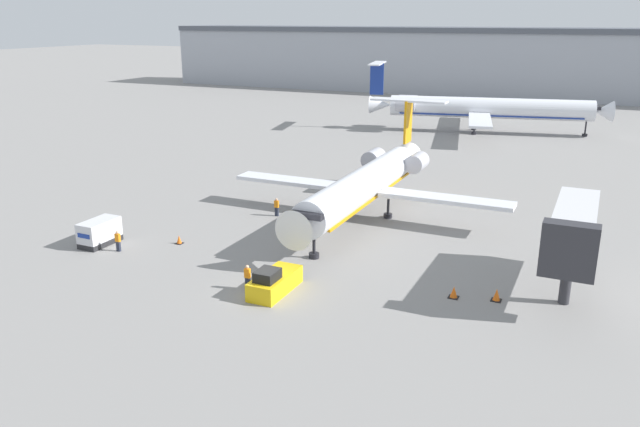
% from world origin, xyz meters
% --- Properties ---
extents(ground_plane, '(600.00, 600.00, 0.00)m').
position_xyz_m(ground_plane, '(0.00, 0.00, 0.00)').
color(ground_plane, gray).
extents(terminal_building, '(180.00, 16.80, 15.36)m').
position_xyz_m(terminal_building, '(0.00, 120.00, 7.71)').
color(terminal_building, '#9EA3AD').
rests_on(terminal_building, ground).
extents(airplane_main, '(26.35, 28.22, 9.36)m').
position_xyz_m(airplane_main, '(-0.06, 18.59, 3.30)').
color(airplane_main, silver).
rests_on(airplane_main, ground).
extents(pushback_tug, '(1.92, 4.64, 1.92)m').
position_xyz_m(pushback_tug, '(0.22, 0.70, 0.72)').
color(pushback_tug, yellow).
rests_on(pushback_tug, ground).
extents(luggage_cart, '(1.74, 3.42, 2.04)m').
position_xyz_m(luggage_cart, '(-17.09, 2.86, 1.02)').
color(luggage_cart, '#232326').
rests_on(luggage_cart, ground).
extents(worker_near_tug, '(0.40, 0.25, 1.77)m').
position_xyz_m(worker_near_tug, '(-1.64, 0.30, 0.93)').
color(worker_near_tug, '#232838').
rests_on(worker_near_tug, ground).
extents(worker_by_wing, '(0.40, 0.24, 1.71)m').
position_xyz_m(worker_by_wing, '(-7.69, 15.53, 0.89)').
color(worker_by_wing, '#232838').
rests_on(worker_by_wing, ground).
extents(worker_on_apron, '(0.40, 0.24, 1.69)m').
position_xyz_m(worker_on_apron, '(-14.65, 2.25, 0.88)').
color(worker_on_apron, '#232838').
rests_on(worker_on_apron, ground).
extents(traffic_cone_left, '(0.57, 0.57, 0.71)m').
position_xyz_m(traffic_cone_left, '(-11.37, 5.65, 0.34)').
color(traffic_cone_left, black).
rests_on(traffic_cone_left, ground).
extents(traffic_cone_right, '(0.67, 0.67, 0.79)m').
position_xyz_m(traffic_cone_right, '(11.37, 4.84, 0.38)').
color(traffic_cone_right, black).
rests_on(traffic_cone_right, ground).
extents(traffic_cone_mid, '(0.67, 0.67, 0.82)m').
position_xyz_m(traffic_cone_mid, '(14.01, 5.56, 0.39)').
color(traffic_cone_mid, black).
rests_on(traffic_cone_mid, ground).
extents(airplane_parked_far_right, '(37.55, 29.81, 10.64)m').
position_xyz_m(airplane_parked_far_right, '(0.93, 67.88, 3.93)').
color(airplane_parked_far_right, silver).
rests_on(airplane_parked_far_right, ground).
extents(jet_bridge, '(3.20, 10.77, 6.19)m').
position_xyz_m(jet_bridge, '(18.02, 8.93, 4.44)').
color(jet_bridge, '#2D2D33').
rests_on(jet_bridge, ground).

